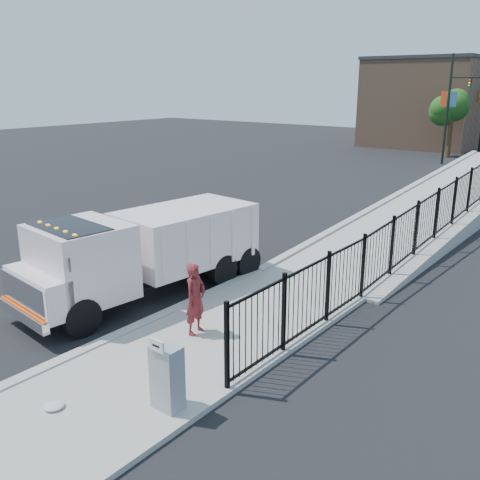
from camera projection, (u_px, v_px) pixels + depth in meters
The scene contains 13 objects.
ground at pixel (172, 314), 14.27m from camera, with size 120.00×120.00×0.00m, color black.
sidewalk at pixel (169, 365), 11.60m from camera, with size 3.55×12.00×0.12m, color #9E998E.
curb at pixel (112, 339), 12.73m from camera, with size 0.30×12.00×0.16m, color #ADAAA3.
ramp at pixel (446, 214), 25.11m from camera, with size 3.95×24.00×1.70m, color #9E998E.
iron_fence at pixel (452, 216), 20.99m from camera, with size 0.10×28.00×1.80m, color black.
truck at pixel (141, 249), 15.11m from camera, with size 3.12×7.60×2.53m.
worker at pixel (196, 299), 12.72m from camera, with size 0.64×0.42×1.76m, color maroon.
utility_cabinet at pixel (167, 377), 9.82m from camera, with size 0.55×0.40×1.25m, color gray.
arrow_sign at pixel (157, 346), 9.44m from camera, with size 0.35×0.04×0.22m, color white.
debris at pixel (54, 406), 9.95m from camera, with size 0.38×0.38×0.10m, color silver.
light_pole_0 at pixel (452, 105), 39.36m from camera, with size 3.78×0.22×8.00m.
tree_0 at pixel (453, 109), 43.23m from camera, with size 2.59×2.59×5.30m.
building at pixel (427, 104), 51.72m from camera, with size 10.00×10.00×8.00m, color #8C664C.
Camera 1 is at (9.51, -9.22, 5.94)m, focal length 40.00 mm.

